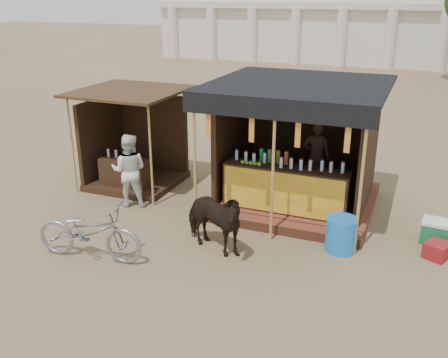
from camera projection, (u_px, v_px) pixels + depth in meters
ground at (190, 267)px, 8.74m from camera, size 120.00×120.00×0.00m
main_stall at (297, 162)px, 10.94m from camera, size 3.60×3.61×2.78m
secondary_stall at (131, 150)px, 12.36m from camera, size 2.40×2.40×2.38m
cow at (212, 221)px, 9.08m from camera, size 1.62×1.12×1.25m
motorbike at (89, 232)px, 8.86m from camera, size 2.09×0.95×1.06m
bystander at (129, 170)px, 11.04m from camera, size 0.96×0.85×1.65m
blue_barrel at (341, 234)px, 9.21m from camera, size 0.60×0.60×0.66m
red_crate at (437, 250)px, 9.02m from camera, size 0.53×0.55×0.29m
cooler at (439, 232)px, 9.50m from camera, size 0.69×0.51×0.46m
background_building at (353, 0)px, 34.02m from camera, size 26.00×7.45×8.18m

